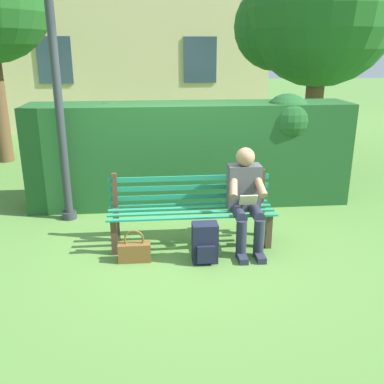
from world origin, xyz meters
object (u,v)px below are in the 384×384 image
at_px(handbag, 134,251).
at_px(park_bench, 191,207).
at_px(tree, 314,13).
at_px(person_seated, 246,196).
at_px(backpack, 205,243).
at_px(lamp_post, 55,61).

bearing_deg(handbag, park_bench, -145.81).
xyz_separation_m(park_bench, tree, (-2.61, -3.50, 2.42)).
bearing_deg(park_bench, person_seated, 163.78).
height_order(tree, backpack, tree).
relative_size(tree, handbag, 11.67).
bearing_deg(backpack, tree, -121.85).
bearing_deg(park_bench, backpack, 101.45).
bearing_deg(handbag, person_seated, -168.13).
bearing_deg(backpack, person_seated, -145.75).
bearing_deg(park_bench, handbag, 34.19).
bearing_deg(handbag, backpack, 174.08).
bearing_deg(person_seated, handbag, 11.87).
distance_m(person_seated, lamp_post, 2.88).
xyz_separation_m(person_seated, backpack, (0.51, 0.35, -0.40)).
height_order(tree, handbag, tree).
distance_m(backpack, lamp_post, 2.91).
bearing_deg(lamp_post, tree, -148.31).
xyz_separation_m(tree, backpack, (2.51, 4.03, -2.65)).
relative_size(backpack, handbag, 1.21).
bearing_deg(handbag, lamp_post, -55.26).
height_order(person_seated, lamp_post, lamp_post).
distance_m(person_seated, tree, 4.75).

